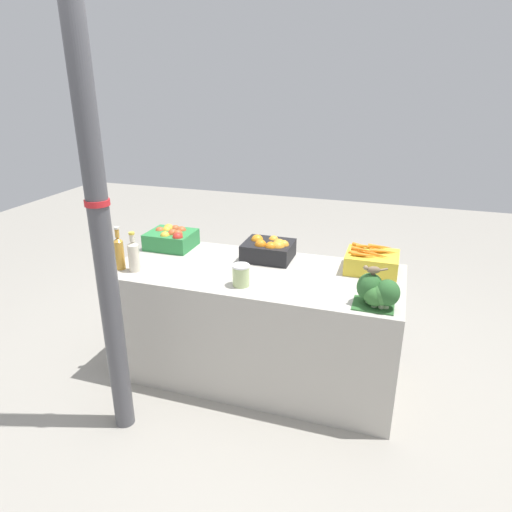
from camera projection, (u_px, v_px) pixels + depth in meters
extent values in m
plane|color=gray|center=(256.00, 370.00, 3.21)|extent=(10.00, 10.00, 0.00)
cube|color=#B7B2A8|center=(256.00, 323.00, 3.07)|extent=(1.85, 0.80, 0.76)
cylinder|color=#4C4C51|center=(98.00, 208.00, 2.25)|extent=(0.11, 0.11, 2.65)
cylinder|color=red|center=(97.00, 202.00, 2.24)|extent=(0.12, 0.12, 0.03)
cube|color=#2D8442|center=(171.00, 240.00, 3.32)|extent=(0.33, 0.28, 0.12)
sphere|color=red|center=(178.00, 238.00, 3.19)|extent=(0.07, 0.07, 0.07)
sphere|color=#BC562D|center=(173.00, 234.00, 3.26)|extent=(0.07, 0.07, 0.07)
sphere|color=gold|center=(165.00, 236.00, 3.23)|extent=(0.07, 0.07, 0.07)
sphere|color=#BC562D|center=(178.00, 235.00, 3.25)|extent=(0.07, 0.07, 0.07)
sphere|color=#BC562D|center=(160.00, 232.00, 3.35)|extent=(0.07, 0.07, 0.07)
sphere|color=#BC562D|center=(178.00, 235.00, 3.24)|extent=(0.06, 0.06, 0.06)
sphere|color=gold|center=(169.00, 229.00, 3.37)|extent=(0.08, 0.08, 0.08)
sphere|color=#BC562D|center=(181.00, 231.00, 3.34)|extent=(0.07, 0.07, 0.07)
sphere|color=gold|center=(167.00, 231.00, 3.35)|extent=(0.07, 0.07, 0.07)
sphere|color=#BC562D|center=(175.00, 229.00, 3.37)|extent=(0.06, 0.06, 0.06)
cube|color=black|center=(268.00, 251.00, 3.11)|extent=(0.33, 0.28, 0.12)
sphere|color=orange|center=(278.00, 248.00, 3.02)|extent=(0.09, 0.09, 0.09)
sphere|color=orange|center=(283.00, 246.00, 3.04)|extent=(0.08, 0.08, 0.08)
sphere|color=orange|center=(271.00, 248.00, 3.01)|extent=(0.08, 0.08, 0.08)
sphere|color=orange|center=(261.00, 245.00, 3.04)|extent=(0.08, 0.08, 0.08)
sphere|color=orange|center=(274.00, 241.00, 3.16)|extent=(0.07, 0.07, 0.07)
sphere|color=orange|center=(257.00, 241.00, 3.14)|extent=(0.09, 0.09, 0.09)
sphere|color=orange|center=(279.00, 245.00, 3.05)|extent=(0.09, 0.09, 0.09)
cube|color=gold|center=(372.00, 262.00, 2.91)|extent=(0.33, 0.28, 0.12)
cone|color=orange|center=(368.00, 255.00, 2.83)|extent=(0.15, 0.03, 0.03)
cone|color=orange|center=(365.00, 246.00, 2.98)|extent=(0.13, 0.06, 0.03)
cone|color=orange|center=(362.00, 252.00, 2.90)|extent=(0.16, 0.07, 0.02)
cone|color=orange|center=(380.00, 251.00, 2.88)|extent=(0.14, 0.05, 0.03)
cone|color=orange|center=(362.00, 255.00, 2.82)|extent=(0.14, 0.05, 0.03)
cone|color=orange|center=(380.00, 247.00, 2.97)|extent=(0.16, 0.05, 0.03)
cone|color=orange|center=(364.00, 246.00, 2.98)|extent=(0.16, 0.07, 0.03)
cone|color=orange|center=(378.00, 255.00, 2.84)|extent=(0.16, 0.08, 0.03)
cone|color=orange|center=(364.00, 250.00, 2.88)|extent=(0.16, 0.06, 0.03)
cone|color=orange|center=(386.00, 251.00, 2.90)|extent=(0.15, 0.04, 0.03)
cube|color=#2D602D|center=(373.00, 305.00, 2.48)|extent=(0.22, 0.18, 0.01)
ellipsoid|color=#427F3D|center=(382.00, 294.00, 2.41)|extent=(0.11, 0.11, 0.12)
cylinder|color=#B2C693|center=(381.00, 306.00, 2.44)|extent=(0.03, 0.03, 0.02)
ellipsoid|color=#2D602D|center=(387.00, 293.00, 2.41)|extent=(0.13, 0.13, 0.14)
cylinder|color=#B2C693|center=(386.00, 306.00, 2.43)|extent=(0.03, 0.03, 0.02)
ellipsoid|color=#387033|center=(375.00, 296.00, 2.43)|extent=(0.12, 0.12, 0.12)
cylinder|color=#B2C693|center=(374.00, 304.00, 2.45)|extent=(0.03, 0.03, 0.02)
ellipsoid|color=#2D602D|center=(370.00, 287.00, 2.47)|extent=(0.14, 0.14, 0.16)
cylinder|color=#B2C693|center=(369.00, 300.00, 2.50)|extent=(0.03, 0.03, 0.02)
cylinder|color=gold|center=(120.00, 255.00, 2.93)|extent=(0.06, 0.06, 0.19)
cone|color=gold|center=(118.00, 239.00, 2.89)|extent=(0.06, 0.06, 0.03)
cylinder|color=gold|center=(117.00, 233.00, 2.87)|extent=(0.03, 0.03, 0.05)
cylinder|color=silver|center=(116.00, 228.00, 2.86)|extent=(0.03, 0.03, 0.01)
cylinder|color=beige|center=(134.00, 258.00, 2.90)|extent=(0.07, 0.07, 0.18)
cone|color=beige|center=(133.00, 243.00, 2.86)|extent=(0.07, 0.07, 0.02)
cylinder|color=beige|center=(132.00, 238.00, 2.85)|extent=(0.03, 0.03, 0.05)
cylinder|color=gold|center=(131.00, 233.00, 2.84)|extent=(0.04, 0.04, 0.01)
cylinder|color=#B2C684|center=(241.00, 276.00, 2.70)|extent=(0.10, 0.10, 0.12)
cylinder|color=white|center=(241.00, 266.00, 2.68)|extent=(0.11, 0.11, 0.01)
cube|color=#4C3D2D|center=(373.00, 274.00, 2.43)|extent=(0.02, 0.02, 0.01)
ellipsoid|color=#7A664C|center=(374.00, 270.00, 2.42)|extent=(0.08, 0.05, 0.04)
sphere|color=#897556|center=(366.00, 268.00, 2.42)|extent=(0.03, 0.03, 0.03)
cone|color=#4C3D28|center=(364.00, 268.00, 2.42)|extent=(0.02, 0.01, 0.01)
cube|color=#7A664C|center=(384.00, 269.00, 2.42)|extent=(0.04, 0.03, 0.01)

